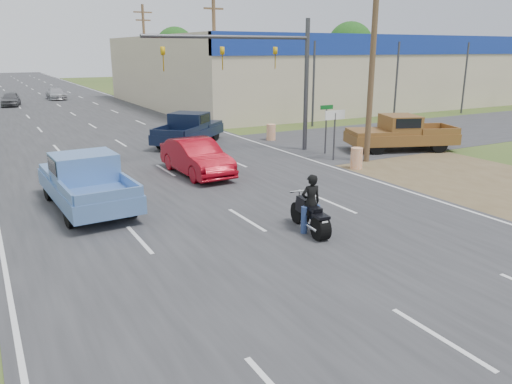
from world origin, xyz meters
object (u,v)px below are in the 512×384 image
motorcycle (311,217)px  distant_car_silver (56,94)px  rider (311,205)px  distant_car_grey (11,99)px  navy_pickup (190,128)px  blue_pickup (85,180)px  red_convertible (196,158)px  brown_pickup (399,133)px

motorcycle → distant_car_silver: size_ratio=0.52×
rider → distant_car_grey: rider is taller
navy_pickup → distant_car_silver: 33.14m
navy_pickup → rider: bearing=-51.8°
blue_pickup → distant_car_silver: blue_pickup is taller
distant_car_silver → navy_pickup: bearing=-86.0°
red_convertible → navy_pickup: (2.55, 7.13, 0.16)m
navy_pickup → distant_car_grey: size_ratio=1.41×
navy_pickup → distant_car_grey: bearing=152.3°
navy_pickup → brown_pickup: brown_pickup is taller
distant_car_silver → distant_car_grey: bearing=-134.6°
motorcycle → navy_pickup: size_ratio=0.41×
red_convertible → rider: (0.18, -8.52, 0.08)m
motorcycle → blue_pickup: size_ratio=0.38×
brown_pickup → distant_car_silver: bearing=37.4°
red_convertible → rider: rider is taller
distant_car_silver → red_convertible: bearing=-90.5°
blue_pickup → motorcycle: bearing=-51.0°
red_convertible → distant_car_grey: 35.37m
red_convertible → brown_pickup: bearing=-2.9°
blue_pickup → brown_pickup: size_ratio=0.94×
rider → navy_pickup: navy_pickup is taller
distant_car_silver → blue_pickup: bearing=-97.5°
rider → brown_pickup: size_ratio=0.28×
rider → blue_pickup: blue_pickup is taller
rider → distant_car_silver: size_ratio=0.40×
motorcycle → rider: size_ratio=1.31×
red_convertible → blue_pickup: size_ratio=0.80×
rider → blue_pickup: size_ratio=0.29×
rider → distant_car_grey: size_ratio=0.44×
motorcycle → rider: rider is taller
navy_pickup → distant_car_silver: (-2.77, 33.02, -0.30)m
motorcycle → blue_pickup: (-5.44, 6.09, 0.47)m
distant_car_grey → motorcycle: bearing=-74.4°
blue_pickup → navy_pickup: size_ratio=1.07×
motorcycle → distant_car_grey: (-5.35, 43.57, 0.16)m
blue_pickup → distant_car_silver: bearing=80.5°
navy_pickup → blue_pickup: bearing=-82.3°
red_convertible → distant_car_grey: red_convertible is taller
rider → brown_pickup: 14.40m
blue_pickup → brown_pickup: 17.37m
distant_car_grey → red_convertible: bearing=-72.9°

